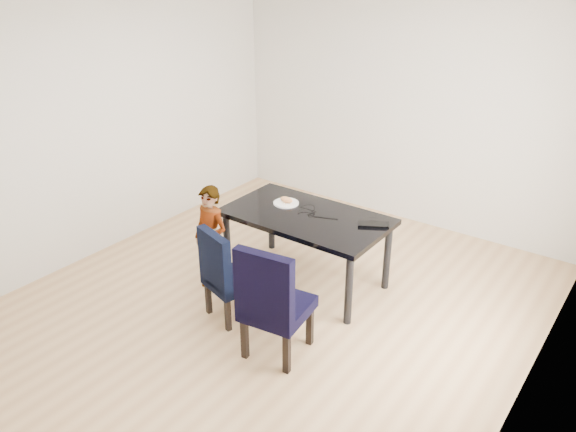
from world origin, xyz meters
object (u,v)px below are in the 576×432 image
Objects in this scene: plate at (286,203)px; laptop at (373,222)px; chair_right at (278,298)px; dining_table at (306,249)px; chair_left at (233,272)px; child at (211,240)px.

laptop is (0.94, 0.11, 0.00)m from plate.
chair_right is 1.40m from plate.
dining_table is at bearing -17.48° from plate.
chair_right is at bearing -67.10° from dining_table.
chair_left is 1.03m from plate.
plate is at bearing -23.57° from laptop.
dining_table is 1.55× the size of chair_right.
chair_right is (0.44, -1.05, 0.14)m from dining_table.
chair_left is 0.82× the size of child.
plate is (-0.12, 0.97, 0.31)m from chair_left.
plate is at bearing 162.52° from dining_table.
chair_left reaches higher than laptop.
child is at bearing -135.75° from dining_table.
chair_left reaches higher than plate.
child is 0.86m from plate.
plate is 0.89× the size of laptop.
chair_right is at bearing 0.52° from chair_left.
chair_right is 3.98× the size of plate.
plate is 0.95m from laptop.
child reaches higher than dining_table.
chair_left is 0.67m from chair_right.
plate is (0.35, 0.75, 0.21)m from child.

